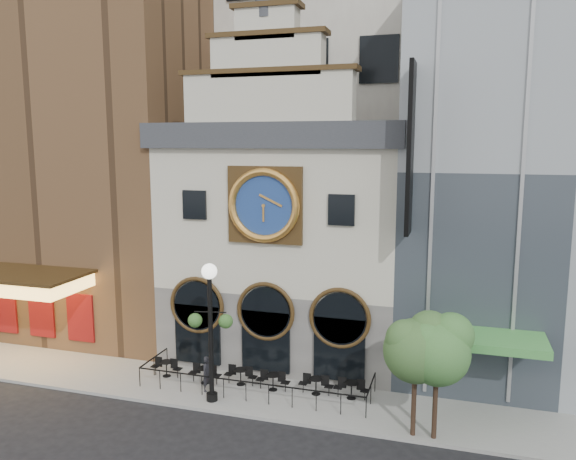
% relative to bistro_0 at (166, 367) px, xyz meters
% --- Properties ---
extents(ground, '(120.00, 120.00, 0.00)m').
position_rel_bistro_0_xyz_m(ground, '(4.66, -2.56, -0.61)').
color(ground, black).
rests_on(ground, ground).
extents(sidewalk, '(44.00, 5.00, 0.15)m').
position_rel_bistro_0_xyz_m(sidewalk, '(4.66, -0.06, -0.54)').
color(sidewalk, gray).
rests_on(sidewalk, ground).
extents(clock_building, '(12.60, 8.78, 18.65)m').
position_rel_bistro_0_xyz_m(clock_building, '(4.66, 5.26, 6.07)').
color(clock_building, '#605E5B').
rests_on(clock_building, ground).
extents(theater_building, '(14.00, 15.60, 25.00)m').
position_rel_bistro_0_xyz_m(theater_building, '(-8.34, 7.40, 11.99)').
color(theater_building, brown).
rests_on(theater_building, ground).
extents(retail_building, '(14.00, 14.40, 20.00)m').
position_rel_bistro_0_xyz_m(retail_building, '(17.65, 7.43, 9.53)').
color(retail_building, gray).
rests_on(retail_building, ground).
extents(office_tower, '(20.00, 16.00, 40.00)m').
position_rel_bistro_0_xyz_m(office_tower, '(4.66, 17.44, 19.39)').
color(office_tower, silver).
rests_on(office_tower, ground).
extents(cafe_railing, '(10.60, 2.60, 0.90)m').
position_rel_bistro_0_xyz_m(cafe_railing, '(4.66, -0.06, -0.01)').
color(cafe_railing, black).
rests_on(cafe_railing, sidewalk).
extents(bistro_0, '(1.58, 0.68, 0.90)m').
position_rel_bistro_0_xyz_m(bistro_0, '(0.00, 0.00, 0.00)').
color(bistro_0, black).
rests_on(bistro_0, sidewalk).
extents(bistro_1, '(1.58, 0.68, 0.90)m').
position_rel_bistro_0_xyz_m(bistro_1, '(2.12, -0.16, 0.00)').
color(bistro_1, black).
rests_on(bistro_1, sidewalk).
extents(bistro_2, '(1.58, 0.68, 0.90)m').
position_rel_bistro_0_xyz_m(bistro_2, '(3.81, 0.16, 0.00)').
color(bistro_2, black).
rests_on(bistro_2, sidewalk).
extents(bistro_3, '(1.58, 0.68, 0.90)m').
position_rel_bistro_0_xyz_m(bistro_3, '(5.45, 0.04, 0.00)').
color(bistro_3, black).
rests_on(bistro_3, sidewalk).
extents(bistro_4, '(1.58, 0.68, 0.90)m').
position_rel_bistro_0_xyz_m(bistro_4, '(7.44, 0.20, 0.00)').
color(bistro_4, black).
rests_on(bistro_4, sidewalk).
extents(bistro_5, '(1.58, 0.68, 0.90)m').
position_rel_bistro_0_xyz_m(bistro_5, '(9.05, 0.23, 0.00)').
color(bistro_5, black).
rests_on(bistro_5, sidewalk).
extents(pedestrian, '(0.62, 0.71, 1.63)m').
position_rel_bistro_0_xyz_m(pedestrian, '(2.61, -0.88, 0.35)').
color(pedestrian, black).
rests_on(pedestrian, sidewalk).
extents(lamppost, '(1.95, 0.89, 6.18)m').
position_rel_bistro_0_xyz_m(lamppost, '(3.19, -1.72, 3.36)').
color(lamppost, black).
rests_on(lamppost, sidewalk).
extents(tree_left, '(2.57, 2.48, 4.95)m').
position_rel_bistro_0_xyz_m(tree_left, '(11.96, -2.13, 3.17)').
color(tree_left, '#382619').
rests_on(tree_left, sidewalk).
extents(tree_right, '(2.57, 2.47, 4.95)m').
position_rel_bistro_0_xyz_m(tree_right, '(12.75, -2.13, 3.16)').
color(tree_right, '#382619').
rests_on(tree_right, sidewalk).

